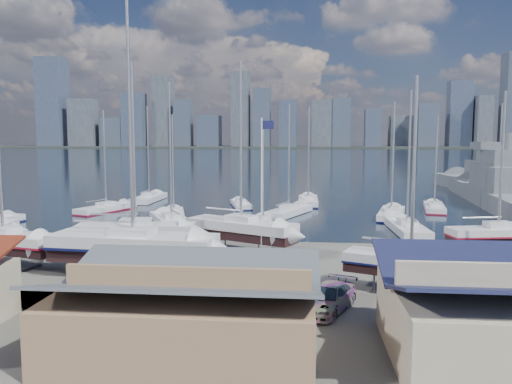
# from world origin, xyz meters

# --- Properties ---
(ground) EXTENTS (1400.00, 1400.00, 0.00)m
(ground) POSITION_xyz_m (0.00, -10.00, 0.00)
(ground) COLOR #605E59
(ground) RESTS_ON ground
(water) EXTENTS (1400.00, 600.00, 0.40)m
(water) POSITION_xyz_m (0.00, 300.00, -0.15)
(water) COLOR #182439
(water) RESTS_ON ground
(far_shore) EXTENTS (1400.00, 80.00, 2.20)m
(far_shore) POSITION_xyz_m (0.00, 560.00, 1.10)
(far_shore) COLOR #2D332D
(far_shore) RESTS_ON ground
(skyline) EXTENTS (639.14, 43.80, 107.69)m
(skyline) POSITION_xyz_m (-7.83, 553.76, 39.09)
(skyline) COLOR #475166
(skyline) RESTS_ON far_shore
(shed_grey) EXTENTS (12.60, 8.40, 4.17)m
(shed_grey) POSITION_xyz_m (0.00, -26.00, 2.15)
(shed_grey) COLOR #8C6B4C
(shed_grey) RESTS_ON ground
(sailboat_cradle_1) EXTENTS (10.00, 5.03, 15.59)m
(sailboat_cradle_1) POSITION_xyz_m (-18.17, -11.92, 2.05)
(sailboat_cradle_1) COLOR #2D2D33
(sailboat_cradle_1) RESTS_ON ground
(sailboat_cradle_2) EXTENTS (10.40, 4.30, 16.44)m
(sailboat_cradle_2) POSITION_xyz_m (-8.93, -7.48, 2.10)
(sailboat_cradle_2) COLOR #2D2D33
(sailboat_cradle_2) RESTS_ON ground
(sailboat_cradle_3) EXTENTS (12.63, 4.53, 19.69)m
(sailboat_cradle_3) POSITION_xyz_m (-6.94, -13.78, 2.26)
(sailboat_cradle_3) COLOR #2D2D33
(sailboat_cradle_3) RESTS_ON ground
(sailboat_cradle_4) EXTENTS (10.53, 7.23, 16.80)m
(sailboat_cradle_4) POSITION_xyz_m (-0.11, -4.95, 2.12)
(sailboat_cradle_4) COLOR #2D2D33
(sailboat_cradle_4) RESTS_ON ground
(sailboat_cradle_5) EXTENTS (8.86, 5.55, 14.05)m
(sailboat_cradle_5) POSITION_xyz_m (12.44, -16.00, 1.97)
(sailboat_cradle_5) COLOR #2D2D33
(sailboat_cradle_5) RESTS_ON ground
(sailboat_cradle_6) EXTENTS (8.92, 4.02, 14.08)m
(sailboat_cradle_6) POSITION_xyz_m (22.07, -4.71, 1.97)
(sailboat_cradle_6) COLOR #2D2D33
(sailboat_cradle_6) RESTS_ON ground
(sailboat_moored_1) EXTENTS (6.14, 10.20, 14.75)m
(sailboat_moored_1) POSITION_xyz_m (-22.06, 18.11, 0.31)
(sailboat_moored_1) COLOR black
(sailboat_moored_1) RESTS_ON water
(sailboat_moored_2) EXTENTS (3.16, 10.72, 16.11)m
(sailboat_moored_2) POSITION_xyz_m (-19.71, 30.07, 0.32)
(sailboat_moored_2) COLOR black
(sailboat_moored_2) RESTS_ON water
(sailboat_moored_3) EXTENTS (8.14, 11.81, 17.34)m
(sailboat_moored_3) POSITION_xyz_m (-9.90, 7.65, 0.31)
(sailboat_moored_3) COLOR black
(sailboat_moored_3) RESTS_ON water
(sailboat_moored_4) EXTENTS (4.91, 9.52, 13.84)m
(sailboat_moored_4) POSITION_xyz_m (-11.18, 13.46, 0.32)
(sailboat_moored_4) COLOR black
(sailboat_moored_4) RESTS_ON water
(sailboat_moored_5) EXTENTS (4.38, 8.73, 12.57)m
(sailboat_moored_5) POSITION_xyz_m (-3.94, 24.68, 0.31)
(sailboat_moored_5) COLOR black
(sailboat_moored_5) RESTS_ON water
(sailboat_moored_6) EXTENTS (3.09, 8.04, 11.71)m
(sailboat_moored_6) POSITION_xyz_m (0.71, 8.82, 0.31)
(sailboat_moored_6) COLOR black
(sailboat_moored_6) RESTS_ON water
(sailboat_moored_7) EXTENTS (6.48, 10.51, 15.38)m
(sailboat_moored_7) POSITION_xyz_m (3.43, 17.29, 0.32)
(sailboat_moored_7) COLOR black
(sailboat_moored_7) RESTS_ON water
(sailboat_moored_8) EXTENTS (2.98, 10.54, 15.75)m
(sailboat_moored_8) POSITION_xyz_m (6.10, 28.92, 0.31)
(sailboat_moored_8) COLOR black
(sailboat_moored_8) RESTS_ON water
(sailboat_moored_9) EXTENTS (3.26, 10.65, 15.96)m
(sailboat_moored_9) POSITION_xyz_m (16.60, 6.01, 0.32)
(sailboat_moored_9) COLOR black
(sailboat_moored_9) RESTS_ON water
(sailboat_moored_10) EXTENTS (5.25, 10.78, 15.54)m
(sailboat_moored_10) POSITION_xyz_m (16.73, 16.54, 0.31)
(sailboat_moored_10) COLOR black
(sailboat_moored_10) RESTS_ON water
(sailboat_moored_11) EXTENTS (4.32, 9.71, 14.02)m
(sailboat_moored_11) POSITION_xyz_m (23.86, 23.49, 0.31)
(sailboat_moored_11) COLOR black
(sailboat_moored_11) RESTS_ON water
(naval_ship_east) EXTENTS (12.44, 47.01, 18.18)m
(naval_ship_east) POSITION_xyz_m (35.57, 30.96, 1.66)
(naval_ship_east) COLOR slate
(naval_ship_east) RESTS_ON water
(naval_ship_west) EXTENTS (11.45, 46.59, 18.15)m
(naval_ship_west) POSITION_xyz_m (40.49, 45.28, 1.66)
(naval_ship_west) COLOR slate
(naval_ship_west) RESTS_ON water
(car_a) EXTENTS (2.94, 4.45, 1.41)m
(car_a) POSITION_xyz_m (-6.99, -20.97, 0.70)
(car_a) COLOR gray
(car_a) RESTS_ON ground
(car_b) EXTENTS (4.12, 2.71, 1.28)m
(car_b) POSITION_xyz_m (-10.10, -21.30, 0.64)
(car_b) COLOR gray
(car_b) RESTS_ON ground
(car_c) EXTENTS (3.54, 5.95, 1.55)m
(car_c) POSITION_xyz_m (4.23, -19.43, 0.78)
(car_c) COLOR gray
(car_c) RESTS_ON ground
(car_d) EXTENTS (4.17, 5.76, 1.55)m
(car_d) POSITION_xyz_m (6.95, -19.75, 0.77)
(car_d) COLOR gray
(car_d) RESTS_ON ground
(flagpole) EXTENTS (1.05, 0.12, 11.85)m
(flagpole) POSITION_xyz_m (2.03, -7.32, 6.81)
(flagpole) COLOR white
(flagpole) RESTS_ON ground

